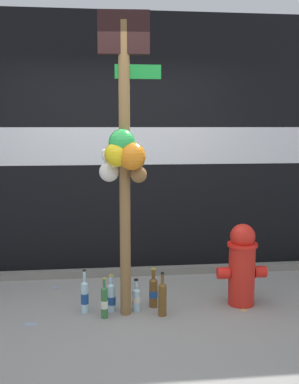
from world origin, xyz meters
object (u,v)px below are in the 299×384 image
(memorial_post, at_px, (124,142))
(bottle_5, at_px, (153,291))
(bottle_1, at_px, (104,302))
(bottle_2, at_px, (85,296))
(fire_hydrant, at_px, (242,264))
(bottle_4, at_px, (136,298))
(bottle_0, at_px, (162,298))
(bottle_3, at_px, (111,297))

(memorial_post, xyz_separation_m, bottle_5, (0.28, 0.19, -1.42))
(bottle_1, relative_size, bottle_2, 0.92)
(fire_hydrant, xyz_separation_m, bottle_1, (-1.32, -0.17, -0.25))
(bottle_2, distance_m, bottle_4, 0.48)
(bottle_0, bearing_deg, bottle_4, 147.49)
(memorial_post, distance_m, bottle_4, 1.46)
(bottle_2, bearing_deg, fire_hydrant, 1.08)
(bottle_0, xyz_separation_m, bottle_4, (-0.23, 0.14, -0.04))
(bottle_1, bearing_deg, bottle_2, 141.06)
(fire_hydrant, bearing_deg, bottle_0, -167.00)
(bottle_2, xyz_separation_m, bottle_3, (0.25, 0.00, -0.02))
(memorial_post, bearing_deg, bottle_4, 47.44)
(bottle_2, relative_size, bottle_4, 1.34)
(bottle_3, bearing_deg, bottle_1, -114.76)
(bottle_0, relative_size, bottle_5, 1.06)
(bottle_0, distance_m, bottle_3, 0.48)
(bottle_0, distance_m, bottle_2, 0.72)
(fire_hydrant, bearing_deg, bottle_5, 178.14)
(bottle_1, relative_size, bottle_4, 1.24)
(bottle_2, xyz_separation_m, bottle_4, (0.48, -0.01, -0.03))
(bottle_1, distance_m, bottle_4, 0.33)
(memorial_post, xyz_separation_m, bottle_1, (-0.19, -0.01, -1.43))
(fire_hydrant, distance_m, bottle_4, 1.06)
(memorial_post, distance_m, fire_hydrant, 1.64)
(memorial_post, bearing_deg, bottle_3, 130.11)
(bottle_3, bearing_deg, fire_hydrant, 1.11)
(bottle_3, bearing_deg, bottle_0, -19.30)
(bottle_1, relative_size, bottle_5, 0.98)
(bottle_5, bearing_deg, bottle_0, -75.27)
(bottle_3, relative_size, bottle_5, 0.91)
(bottle_1, xyz_separation_m, bottle_4, (0.30, 0.13, -0.03))
(bottle_3, distance_m, bottle_4, 0.23)
(fire_hydrant, relative_size, bottle_2, 1.95)
(bottle_1, height_order, bottle_4, bottle_1)
(memorial_post, distance_m, bottle_5, 1.46)
(fire_hydrant, relative_size, bottle_3, 2.28)
(bottle_1, relative_size, bottle_3, 1.08)
(fire_hydrant, relative_size, bottle_4, 2.61)
(fire_hydrant, distance_m, bottle_3, 1.28)
(bottle_4, bearing_deg, bottle_1, -155.95)
(fire_hydrant, distance_m, bottle_1, 1.36)
(bottle_2, relative_size, bottle_3, 1.17)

